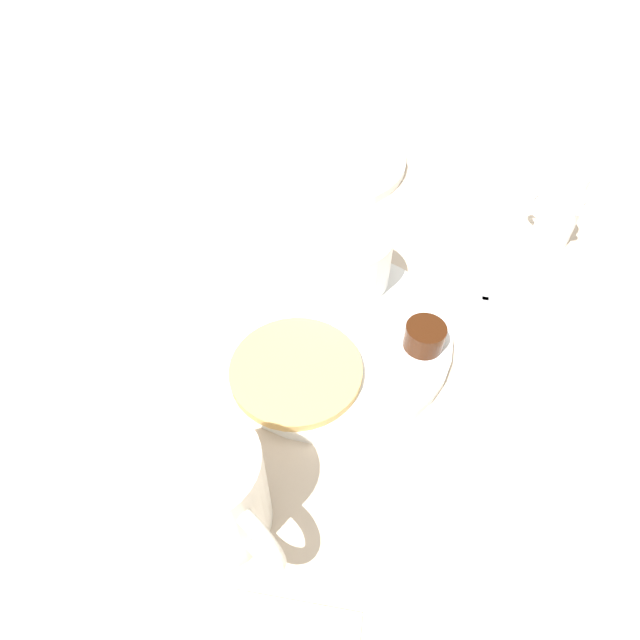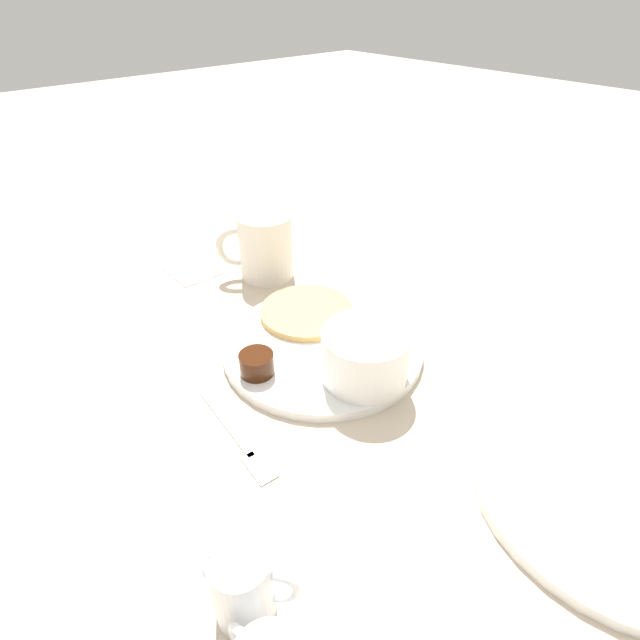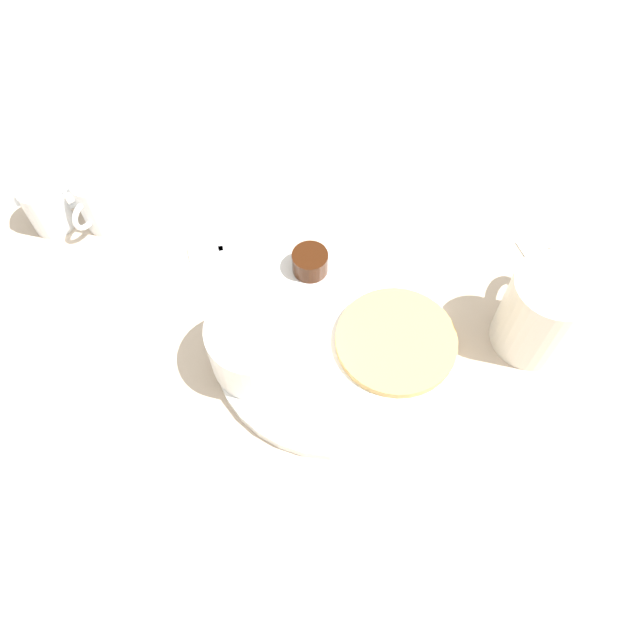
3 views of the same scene
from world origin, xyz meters
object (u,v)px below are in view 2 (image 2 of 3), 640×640
object	(u,v)px
creamer_pitcher_near	(244,586)
coffee_mug	(264,246)
fork	(242,443)
plate	(323,346)
bowl	(365,354)

from	to	relation	value
creamer_pitcher_near	coffee_mug	bearing A→B (deg)	-128.24
coffee_mug	creamer_pitcher_near	distance (m)	0.49
coffee_mug	fork	bearing A→B (deg)	49.26
creamer_pitcher_near	fork	xyz separation A→B (m)	(-0.09, -0.13, -0.03)
plate	bowl	xyz separation A→B (m)	(0.01, 0.08, 0.04)
plate	creamer_pitcher_near	bearing A→B (deg)	37.77
plate	bowl	size ratio (longest dim) A/B	2.54
plate	fork	size ratio (longest dim) A/B	1.68
bowl	coffee_mug	bearing A→B (deg)	-103.48
creamer_pitcher_near	bowl	bearing A→B (deg)	-154.44
coffee_mug	creamer_pitcher_near	bearing A→B (deg)	51.76
creamer_pitcher_near	fork	bearing A→B (deg)	-122.93
plate	coffee_mug	world-z (taller)	coffee_mug
bowl	coffee_mug	xyz separation A→B (m)	(-0.07, -0.27, 0.01)
creamer_pitcher_near	fork	size ratio (longest dim) A/B	0.47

